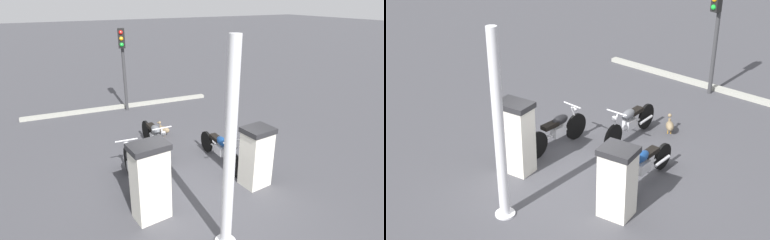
# 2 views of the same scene
# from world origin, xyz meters

# --- Properties ---
(ground_plane) EXTENTS (120.00, 120.00, 0.00)m
(ground_plane) POSITION_xyz_m (0.00, 0.00, 0.00)
(ground_plane) COLOR #424247
(fuel_pump_near) EXTENTS (0.65, 0.74, 1.49)m
(fuel_pump_near) POSITION_xyz_m (-0.49, -1.33, 0.76)
(fuel_pump_near) COLOR silver
(fuel_pump_near) RESTS_ON ground
(fuel_pump_far) EXTENTS (0.62, 0.82, 1.68)m
(fuel_pump_far) POSITION_xyz_m (-0.49, 1.33, 0.85)
(fuel_pump_far) COLOR silver
(fuel_pump_far) RESTS_ON ground
(motorcycle_near_pump) EXTENTS (2.14, 0.56, 0.95)m
(motorcycle_near_pump) POSITION_xyz_m (0.78, -1.15, 0.45)
(motorcycle_near_pump) COLOR black
(motorcycle_near_pump) RESTS_ON ground
(motorcycle_far_pump) EXTENTS (2.02, 0.56, 0.98)m
(motorcycle_far_pump) POSITION_xyz_m (0.87, 1.30, 0.48)
(motorcycle_far_pump) COLOR black
(motorcycle_far_pump) RESTS_ON ground
(motorcycle_extra) EXTENTS (2.17, 0.56, 0.98)m
(motorcycle_extra) POSITION_xyz_m (2.29, 0.16, 0.48)
(motorcycle_extra) COLOR black
(motorcycle_extra) RESTS_ON ground
(wandering_duck) EXTENTS (0.45, 0.39, 0.49)m
(wandering_duck) POSITION_xyz_m (3.18, -0.48, 0.23)
(wandering_duck) COLOR #847051
(wandering_duck) RESTS_ON ground
(roadside_traffic_light) EXTENTS (0.40, 0.29, 3.22)m
(roadside_traffic_light) POSITION_xyz_m (6.18, -0.13, 2.23)
(roadside_traffic_light) COLOR #38383A
(roadside_traffic_light) RESTS_ON ground
(canopy_support_pole) EXTENTS (0.40, 0.40, 3.81)m
(canopy_support_pole) POSITION_xyz_m (-1.85, 0.39, 1.83)
(canopy_support_pole) COLOR silver
(canopy_support_pole) RESTS_ON ground
(road_edge_kerb) EXTENTS (0.72, 7.52, 0.12)m
(road_edge_kerb) POSITION_xyz_m (6.61, 0.00, 0.06)
(road_edge_kerb) COLOR #9E9E93
(road_edge_kerb) RESTS_ON ground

